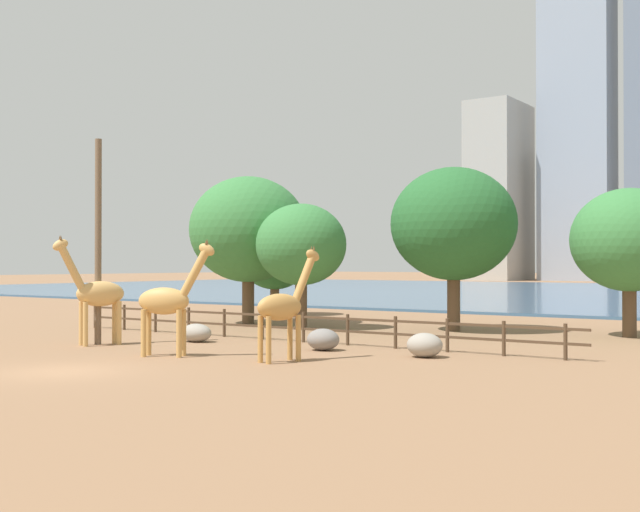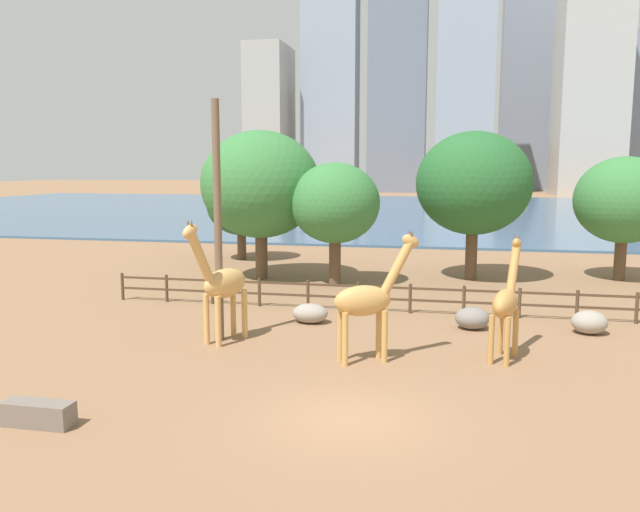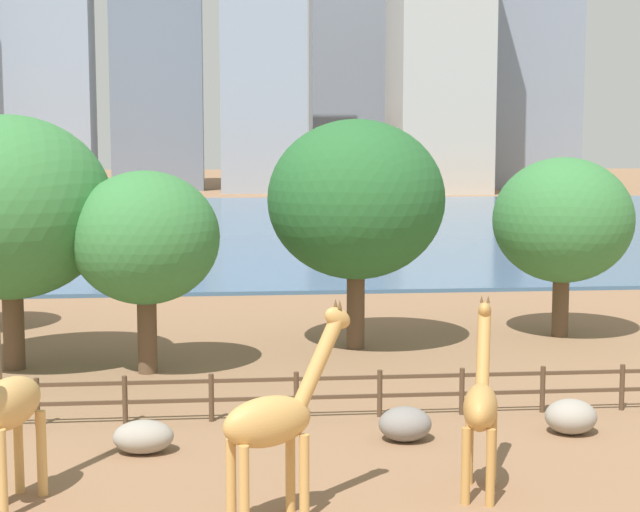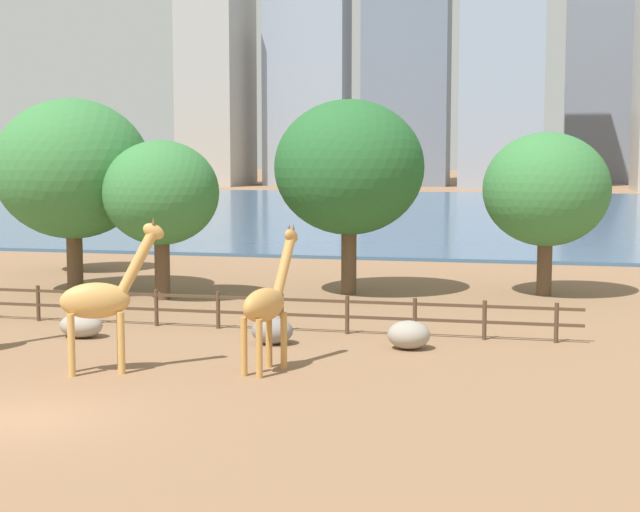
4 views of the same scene
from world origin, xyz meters
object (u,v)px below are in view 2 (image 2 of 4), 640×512
Objects in this scene: boulder_by_pole at (589,322)px; utility_pole at (218,222)px; giraffe_young at (222,284)px; tree_right_tall at (261,185)px; boulder_small at (472,318)px; feeding_trough at (38,414)px; tree_left_small at (241,205)px; boulder_near_fence at (310,313)px; tree_left_large at (335,204)px; tree_center_broad at (624,200)px; tree_right_small at (474,184)px; boat_sailboat at (505,196)px; giraffe_tall at (368,300)px; giraffe_companion at (506,302)px.

utility_pole is at bearing -164.75° from boulder_by_pole.
giraffe_young is 13.43m from tree_right_tall.
boulder_small reaches higher than feeding_trough.
boulder_near_fence is at bearing -62.54° from tree_left_small.
tree_center_broad is at bearing 16.70° from tree_left_large.
boat_sailboat is at bearing 83.99° from tree_right_small.
giraffe_young is 3.44× the size of boulder_by_pole.
tree_right_tall reaches higher than tree_left_small.
giraffe_young reaches higher than boulder_near_fence.
feeding_trough is at bearing -101.23° from utility_pole.
giraffe_tall is at bearing -75.09° from tree_left_large.
giraffe_companion is 95.49m from boat_sailboat.
boulder_near_fence is at bearing 82.48° from giraffe_companion.
giraffe_companion is 9.88m from giraffe_young.
utility_pole is 17.56m from tree_right_small.
utility_pole is at bearing -130.57° from boulder_near_fence.
tree_right_small is (3.79, 16.21, 3.38)m from giraffe_tall.
boulder_by_pole is at bearing -23.77° from giraffe_companion.
boulder_near_fence is at bearing 166.01° from giraffe_young.
utility_pole reaches higher than giraffe_young.
giraffe_companion reaches higher than boat_sailboat.
giraffe_young is at bearing -121.58° from tree_right_small.
boulder_small is (9.16, 3.50, -3.92)m from utility_pole.
tree_center_broad is (12.00, 17.67, 2.46)m from giraffe_tall.
boulder_near_fence is 0.17× the size of tree_right_tall.
tree_left_large is at bearing -167.21° from giraffe_young.
boulder_by_pole is at bearing -34.84° from tree_left_large.
utility_pole is 1.26× the size of tree_center_broad.
tree_center_broad is at bearing 51.77° from feeding_trough.
boat_sailboat is (12.23, 96.34, -0.83)m from giraffe_tall.
tree_right_small is (9.24, 15.03, 3.26)m from giraffe_young.
tree_left_small reaches higher than giraffe_young.
giraffe_young is 0.66× the size of tree_center_broad.
boulder_by_pole is (13.53, 3.69, -3.91)m from utility_pole.
tree_center_broad is at bearing 155.64° from giraffe_young.
tree_center_broad reaches higher than boat_sailboat.
tree_right_tall is at bearing -169.29° from tree_right_small.
boulder_small is at bearing -91.39° from tree_right_small.
giraffe_companion is 0.62× the size of tree_left_large.
tree_center_broad is 78.74m from boat_sailboat.
utility_pole reaches higher than tree_left_small.
tree_left_small is at bearing 117.05° from tree_right_tall.
boat_sailboat is (15.18, 91.75, 0.82)m from boulder_near_fence.
tree_right_small is at bearing -169.90° from tree_center_broad.
tree_left_large is 7.99m from tree_right_small.
giraffe_tall is 24.02m from tree_left_small.
giraffe_companion is 3.04× the size of boulder_small.
boulder_small is 91.82m from boat_sailboat.
tree_right_small is (11.69, 2.21, 0.07)m from tree_right_tall.
boulder_by_pole is 13.81m from tree_center_broad.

